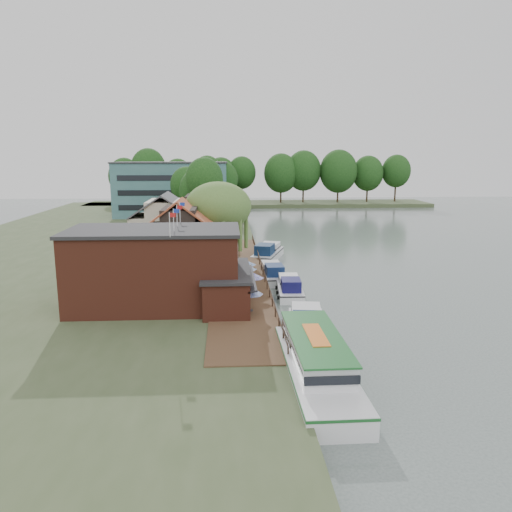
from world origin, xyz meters
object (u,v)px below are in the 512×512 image
object	(u,v)px
cruiser_0	(307,323)
cruiser_2	(273,271)
cottage_c	(198,216)
umbrella_2	(253,284)
umbrella_4	(245,270)
pub	(177,267)
umbrella_0	(249,301)
willow	(219,222)
tour_boat	(317,361)
swan	(296,361)
cruiser_3	(268,251)
umbrella_3	(246,275)
cruiser_1	(290,285)
hotel_block	(172,189)
cottage_b	(166,224)
cottage_a	(181,235)
umbrella_1	(239,291)

from	to	relation	value
cruiser_0	cruiser_2	bearing A→B (deg)	100.30
cottage_c	umbrella_2	world-z (taller)	cottage_c
umbrella_2	umbrella_4	xyz separation A→B (m)	(-0.50, 6.07, 0.00)
pub	umbrella_0	world-z (taller)	pub
willow	tour_boat	world-z (taller)	willow
tour_boat	swan	size ratio (longest dim) A/B	32.84
cruiser_3	tour_boat	world-z (taller)	tour_boat
umbrella_3	cruiser_3	size ratio (longest dim) A/B	0.23
cruiser_1	cruiser_3	bearing A→B (deg)	95.20
umbrella_2	hotel_block	bearing A→B (deg)	102.41
cottage_b	cottage_c	xyz separation A→B (m)	(4.00, 9.00, 0.00)
umbrella_2	cottage_a	bearing A→B (deg)	122.87
cruiser_2	cruiser_1	bearing A→B (deg)	-81.74
cottage_c	umbrella_4	bearing A→B (deg)	-75.51
hotel_block	umbrella_2	xyz separation A→B (m)	(15.07, -68.48, -4.86)
umbrella_1	cruiser_0	distance (m)	8.53
cottage_b	cruiser_2	size ratio (longest dim) A/B	1.04
umbrella_0	umbrella_2	size ratio (longest dim) A/B	1.04
hotel_block	cruiser_3	bearing A→B (deg)	-68.08
cruiser_1	willow	bearing A→B (deg)	122.54
hotel_block	tour_boat	size ratio (longest dim) A/B	1.76
cottage_c	cruiser_1	world-z (taller)	cottage_c
cruiser_2	pub	bearing A→B (deg)	-129.32
pub	umbrella_2	world-z (taller)	pub
willow	cruiser_2	size ratio (longest dim) A/B	1.13
umbrella_1	umbrella_4	world-z (taller)	same
umbrella_1	swan	distance (m)	12.44
willow	umbrella_2	world-z (taller)	willow
hotel_block	umbrella_2	bearing A→B (deg)	-77.59
umbrella_1	umbrella_3	size ratio (longest dim) A/B	1.01
umbrella_0	cruiser_1	size ratio (longest dim) A/B	0.27
umbrella_2	cruiser_0	size ratio (longest dim) A/B	0.23
umbrella_4	cottage_a	bearing A→B (deg)	139.73
hotel_block	cruiser_2	size ratio (longest dim) A/B	2.75
umbrella_1	umbrella_4	size ratio (longest dim) A/B	1.01
cottage_b	cruiser_3	world-z (taller)	cottage_b
pub	cruiser_1	size ratio (longest dim) A/B	2.22
pub	umbrella_4	size ratio (longest dim) A/B	8.34
umbrella_1	cruiser_1	xyz separation A→B (m)	(5.52, 6.28, -1.21)
umbrella_3	cruiser_1	bearing A→B (deg)	2.79
cruiser_2	cottage_a	bearing A→B (deg)	168.66
umbrella_0	cruiser_1	bearing A→B (deg)	64.06
cruiser_0	cruiser_2	size ratio (longest dim) A/B	1.12
umbrella_1	umbrella_3	distance (m)	6.11
cottage_b	cruiser_2	bearing A→B (deg)	-40.03
cottage_c	umbrella_0	distance (m)	37.92
pub	tour_boat	bearing A→B (deg)	-54.43
pub	cottage_a	bearing A→B (deg)	93.81
cottage_b	umbrella_4	bearing A→B (deg)	-57.22
cruiser_2	willow	bearing A→B (deg)	131.63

